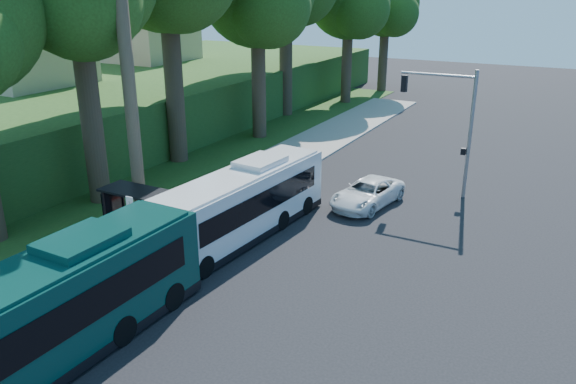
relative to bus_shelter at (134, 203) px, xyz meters
The scene contains 13 objects.
ground 8.00m from the bus_shelter, 21.51° to the left, with size 140.00×140.00×0.00m, color black.
sidewalk 3.35m from the bus_shelter, 90.90° to the left, with size 4.50×70.00×0.12m, color gray.
red_curb 3.07m from the bus_shelter, 26.83° to the right, with size 0.25×30.00×0.13m, color maroon.
grass_verge 9.90m from the bus_shelter, 126.16° to the left, with size 8.00×70.00×0.06m, color #234719.
bus_shelter is the anchor object (origin of this frame).
stop_sign_pole 2.85m from the bus_shelter, 49.08° to the right, with size 0.35×0.06×3.17m.
traffic_signal_pole 17.15m from the bus_shelter, 49.36° to the left, with size 4.10×0.30×7.00m.
hillside_backdrop 26.18m from the bus_shelter, 136.68° to the left, with size 24.00×60.00×8.80m.
tree_4 35.97m from the bus_shelter, 96.78° to the left, with size 8.40×8.00×14.14m.
tree_5 43.55m from the bus_shelter, 94.21° to the left, with size 7.35×7.00×12.86m.
white_bus 4.69m from the bus_shelter, 30.83° to the left, with size 3.29×11.57×3.41m.
teal_bus 9.28m from the bus_shelter, 64.88° to the right, with size 2.88×12.40×3.68m.
pickup 12.05m from the bus_shelter, 49.59° to the left, with size 2.28×4.95×1.38m, color white.
Camera 1 is at (10.02, -20.37, 11.03)m, focal length 35.00 mm.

